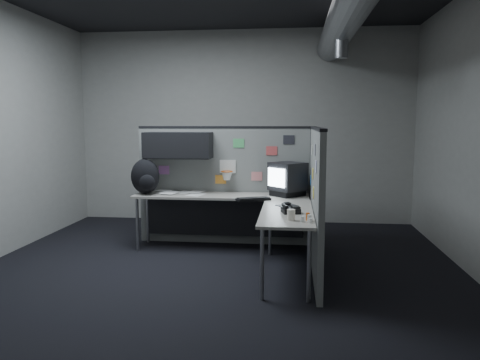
# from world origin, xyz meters

# --- Properties ---
(room) EXTENTS (5.62, 5.62, 3.22)m
(room) POSITION_xyz_m (0.56, 0.00, 2.10)
(room) COLOR black
(room) RESTS_ON ground
(partition_back) EXTENTS (2.44, 0.42, 1.63)m
(partition_back) POSITION_xyz_m (-0.25, 1.23, 1.00)
(partition_back) COLOR slate
(partition_back) RESTS_ON ground
(partition_right) EXTENTS (0.07, 2.23, 1.63)m
(partition_right) POSITION_xyz_m (1.10, 0.22, 0.82)
(partition_right) COLOR slate
(partition_right) RESTS_ON ground
(desk) EXTENTS (2.31, 2.11, 0.73)m
(desk) POSITION_xyz_m (0.15, 0.70, 0.61)
(desk) COLOR #9D988E
(desk) RESTS_ON ground
(monitor) EXTENTS (0.54, 0.54, 0.44)m
(monitor) POSITION_xyz_m (0.77, 1.00, 0.95)
(monitor) COLOR black
(monitor) RESTS_ON desk
(keyboard) EXTENTS (0.44, 0.31, 0.04)m
(keyboard) POSITION_xyz_m (0.36, 0.59, 0.75)
(keyboard) COLOR black
(keyboard) RESTS_ON desk
(mouse) EXTENTS (0.28, 0.27, 0.05)m
(mouse) POSITION_xyz_m (0.78, 0.26, 0.75)
(mouse) COLOR black
(mouse) RESTS_ON desk
(phone) EXTENTS (0.22, 0.23, 0.09)m
(phone) POSITION_xyz_m (0.82, -0.16, 0.76)
(phone) COLOR black
(phone) RESTS_ON desk
(bottles) EXTENTS (0.12, 0.17, 0.07)m
(bottles) POSITION_xyz_m (0.99, -0.57, 0.76)
(bottles) COLOR silver
(bottles) RESTS_ON desk
(cup) EXTENTS (0.09, 0.09, 0.11)m
(cup) POSITION_xyz_m (0.83, -0.54, 0.78)
(cup) COLOR silver
(cup) RESTS_ON desk
(papers) EXTENTS (0.75, 0.59, 0.02)m
(papers) POSITION_xyz_m (-0.69, 1.09, 0.74)
(papers) COLOR white
(papers) RESTS_ON desk
(backpack) EXTENTS (0.41, 0.37, 0.47)m
(backpack) POSITION_xyz_m (-1.11, 0.93, 0.96)
(backpack) COLOR black
(backpack) RESTS_ON desk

